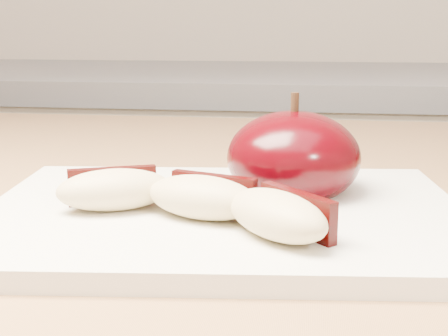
# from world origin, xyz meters

# --- Properties ---
(back_cabinet) EXTENTS (2.40, 0.62, 0.94)m
(back_cabinet) POSITION_xyz_m (0.00, 1.20, 0.47)
(back_cabinet) COLOR silver
(back_cabinet) RESTS_ON ground
(cutting_board) EXTENTS (0.32, 0.25, 0.01)m
(cutting_board) POSITION_xyz_m (0.03, 0.35, 0.91)
(cutting_board) COLOR silver
(cutting_board) RESTS_ON island_counter
(apple_half) EXTENTS (0.12, 0.12, 0.08)m
(apple_half) POSITION_xyz_m (0.07, 0.40, 0.94)
(apple_half) COLOR black
(apple_half) RESTS_ON cutting_board
(apple_wedge_a) EXTENTS (0.08, 0.06, 0.03)m
(apple_wedge_a) POSITION_xyz_m (-0.04, 0.33, 0.92)
(apple_wedge_a) COLOR #CCB581
(apple_wedge_a) RESTS_ON cutting_board
(apple_wedge_b) EXTENTS (0.08, 0.05, 0.03)m
(apple_wedge_b) POSITION_xyz_m (0.02, 0.32, 0.92)
(apple_wedge_b) COLOR #CCB581
(apple_wedge_b) RESTS_ON cutting_board
(apple_wedge_c) EXTENTS (0.07, 0.07, 0.03)m
(apple_wedge_c) POSITION_xyz_m (0.06, 0.29, 0.92)
(apple_wedge_c) COLOR #CCB581
(apple_wedge_c) RESTS_ON cutting_board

